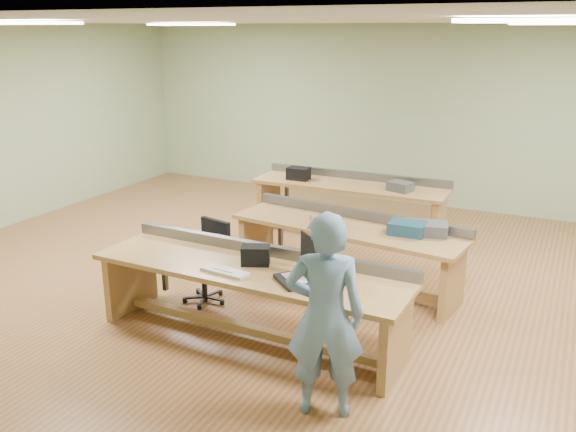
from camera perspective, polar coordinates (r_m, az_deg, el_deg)
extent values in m
plane|color=#905A36|center=(7.37, 1.41, -6.15)|extent=(10.00, 10.00, 0.00)
plane|color=silver|center=(6.77, 1.61, 17.85)|extent=(10.00, 10.00, 0.00)
cube|color=gray|center=(10.64, 10.66, 9.22)|extent=(10.00, 0.04, 3.00)
cube|color=gray|center=(3.82, -24.58, -6.29)|extent=(10.00, 0.04, 3.00)
cube|color=white|center=(7.07, -23.66, 16.21)|extent=(1.20, 0.50, 0.03)
cube|color=white|center=(9.32, -9.07, 17.28)|extent=(1.20, 0.50, 0.03)
cube|color=white|center=(4.67, 23.22, 16.47)|extent=(1.20, 0.50, 0.03)
cube|color=white|center=(7.66, 24.77, 16.05)|extent=(1.20, 0.50, 0.03)
cube|color=tan|center=(5.81, -3.73, -5.06)|extent=(3.15, 0.89, 0.05)
cube|color=tan|center=(6.77, -14.47, -5.70)|extent=(0.09, 0.74, 0.70)
cube|color=tan|center=(5.43, 10.08, -11.35)|extent=(0.09, 0.74, 0.70)
cube|color=tan|center=(6.07, -3.61, -10.53)|extent=(2.84, 0.15, 0.08)
cube|color=#5A5C62|center=(6.09, -1.92, -3.17)|extent=(3.14, 0.14, 0.11)
cube|color=tan|center=(7.02, 5.48, -1.12)|extent=(2.82, 1.06, 0.05)
cube|color=tan|center=(7.78, -2.95, -2.14)|extent=(0.16, 0.64, 0.70)
cube|color=tan|center=(6.70, 15.14, -6.01)|extent=(0.16, 0.64, 0.70)
cube|color=tan|center=(7.24, 5.34, -5.83)|extent=(2.45, 0.40, 0.08)
cube|color=#5A5C62|center=(7.28, 6.70, 0.15)|extent=(2.74, 0.41, 0.11)
cube|color=tan|center=(8.92, 5.77, 2.84)|extent=(2.85, 0.81, 0.05)
cube|color=tan|center=(9.52, -1.80, 1.50)|extent=(0.09, 0.66, 0.70)
cube|color=tan|center=(8.69, 13.91, -0.54)|extent=(0.09, 0.66, 0.70)
cube|color=tan|center=(9.09, 5.65, -0.98)|extent=(2.54, 0.14, 0.08)
cube|color=#5A5C62|center=(9.21, 6.49, 3.79)|extent=(2.84, 0.13, 0.11)
imported|color=slate|center=(4.69, 3.48, -9.32)|extent=(0.70, 0.58, 1.66)
cube|color=black|center=(5.46, 0.69, -6.03)|extent=(0.46, 0.45, 0.04)
cube|color=black|center=(5.42, 2.05, -3.28)|extent=(0.28, 0.24, 0.28)
cube|color=beige|center=(5.70, -5.93, -5.17)|extent=(0.48, 0.20, 0.03)
ellipsoid|color=white|center=(5.34, 3.88, -6.45)|extent=(0.18, 0.20, 0.07)
cube|color=black|center=(5.85, -3.05, -3.68)|extent=(0.32, 0.27, 0.18)
cylinder|color=black|center=(6.85, -7.83, -6.17)|extent=(0.06, 0.06, 0.45)
cube|color=black|center=(6.76, -7.91, -4.28)|extent=(0.51, 0.51, 0.06)
cube|color=black|center=(6.81, -6.77, -1.89)|extent=(0.41, 0.14, 0.39)
cylinder|color=black|center=(6.93, -7.77, -7.64)|extent=(0.58, 0.58, 0.06)
cube|color=#153646|center=(6.82, 11.09, -1.12)|extent=(0.40, 0.30, 0.14)
cube|color=#3B3B3D|center=(6.86, 12.74, -1.13)|extent=(0.53, 0.40, 0.13)
imported|color=#3B3B3D|center=(6.92, 4.76, -0.72)|extent=(0.16, 0.16, 0.10)
cylinder|color=silver|center=(7.01, 2.22, -0.38)|extent=(0.07, 0.07, 0.11)
cube|color=black|center=(9.12, 0.99, 4.00)|extent=(0.33, 0.24, 0.18)
cube|color=#3B3B3D|center=(8.61, 10.47, 2.74)|extent=(0.38, 0.32, 0.13)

